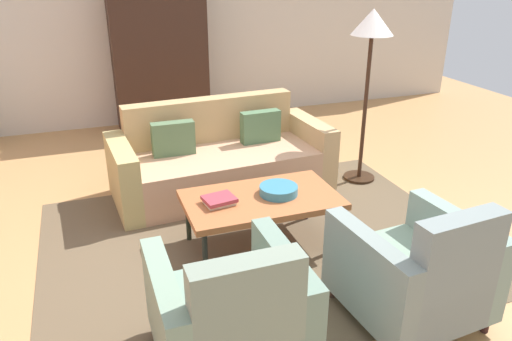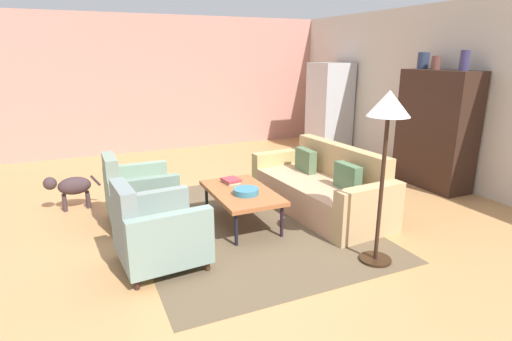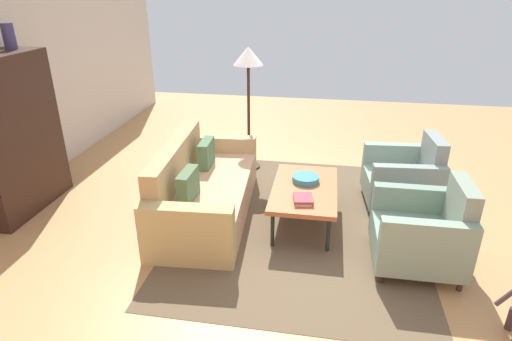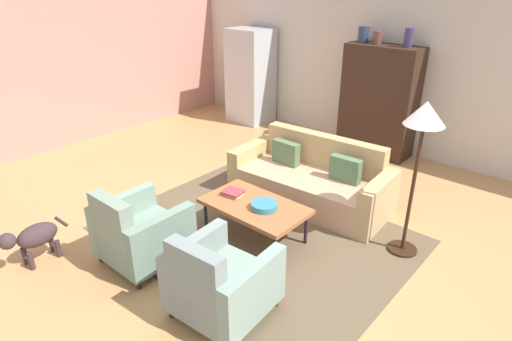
{
  "view_description": "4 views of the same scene",
  "coord_description": "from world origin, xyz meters",
  "px_view_note": "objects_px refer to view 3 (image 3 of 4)",
  "views": [
    {
      "loc": [
        -1.27,
        -3.3,
        2.14
      ],
      "look_at": [
        -0.1,
        -0.02,
        0.64
      ],
      "focal_mm": 34.58,
      "sensor_mm": 36.0,
      "label": 1
    },
    {
      "loc": [
        4.28,
        -1.84,
        2.04
      ],
      "look_at": [
        -0.04,
        0.1,
        0.68
      ],
      "focal_mm": 28.65,
      "sensor_mm": 36.0,
      "label": 2
    },
    {
      "loc": [
        -4.28,
        -0.26,
        2.5
      ],
      "look_at": [
        -0.04,
        0.47,
        0.58
      ],
      "focal_mm": 29.87,
      "sensor_mm": 36.0,
      "label": 3
    },
    {
      "loc": [
        2.75,
        -3.27,
        2.84
      ],
      "look_at": [
        -0.31,
        0.22,
        0.68
      ],
      "focal_mm": 30.05,
      "sensor_mm": 36.0,
      "label": 4
    }
  ],
  "objects_px": {
    "floor_lamp": "(248,68)",
    "coffee_table": "(305,190)",
    "cabinet": "(9,136)",
    "vase_small": "(9,36)",
    "book_stack": "(303,199)",
    "armchair_right": "(406,179)",
    "armchair_left": "(425,234)",
    "fruit_bowl": "(306,179)",
    "couch": "(201,191)"
  },
  "relations": [
    {
      "from": "armchair_right",
      "to": "cabinet",
      "type": "xyz_separation_m",
      "value": [
        -0.8,
        4.5,
        0.56
      ]
    },
    {
      "from": "armchair_right",
      "to": "fruit_bowl",
      "type": "xyz_separation_m",
      "value": [
        -0.46,
        1.17,
        0.13
      ]
    },
    {
      "from": "book_stack",
      "to": "vase_small",
      "type": "bearing_deg",
      "value": 81.63
    },
    {
      "from": "book_stack",
      "to": "cabinet",
      "type": "xyz_separation_m",
      "value": [
        0.14,
        3.34,
        0.43
      ]
    },
    {
      "from": "armchair_left",
      "to": "couch",
      "type": "bearing_deg",
      "value": 75.44
    },
    {
      "from": "vase_small",
      "to": "coffee_table",
      "type": "bearing_deg",
      "value": -92.61
    },
    {
      "from": "coffee_table",
      "to": "floor_lamp",
      "type": "bearing_deg",
      "value": 31.88
    },
    {
      "from": "armchair_right",
      "to": "fruit_bowl",
      "type": "distance_m",
      "value": 1.26
    },
    {
      "from": "coffee_table",
      "to": "floor_lamp",
      "type": "xyz_separation_m",
      "value": [
        1.43,
        0.89,
        1.04
      ]
    },
    {
      "from": "couch",
      "to": "floor_lamp",
      "type": "relative_size",
      "value": 1.25
    },
    {
      "from": "vase_small",
      "to": "floor_lamp",
      "type": "relative_size",
      "value": 0.16
    },
    {
      "from": "coffee_table",
      "to": "floor_lamp",
      "type": "height_order",
      "value": "floor_lamp"
    },
    {
      "from": "coffee_table",
      "to": "cabinet",
      "type": "bearing_deg",
      "value": 93.39
    },
    {
      "from": "coffee_table",
      "to": "fruit_bowl",
      "type": "bearing_deg",
      "value": -0.0
    },
    {
      "from": "coffee_table",
      "to": "book_stack",
      "type": "relative_size",
      "value": 4.68
    },
    {
      "from": "fruit_bowl",
      "to": "floor_lamp",
      "type": "relative_size",
      "value": 0.18
    },
    {
      "from": "fruit_bowl",
      "to": "vase_small",
      "type": "bearing_deg",
      "value": 89.88
    },
    {
      "from": "fruit_bowl",
      "to": "cabinet",
      "type": "relative_size",
      "value": 0.17
    },
    {
      "from": "armchair_right",
      "to": "book_stack",
      "type": "bearing_deg",
      "value": 124.51
    },
    {
      "from": "armchair_left",
      "to": "book_stack",
      "type": "xyz_separation_m",
      "value": [
        0.26,
        1.16,
        0.12
      ]
    },
    {
      "from": "floor_lamp",
      "to": "vase_small",
      "type": "bearing_deg",
      "value": 117.56
    },
    {
      "from": "cabinet",
      "to": "vase_small",
      "type": "height_order",
      "value": "vase_small"
    },
    {
      "from": "armchair_right",
      "to": "fruit_bowl",
      "type": "relative_size",
      "value": 2.91
    },
    {
      "from": "coffee_table",
      "to": "cabinet",
      "type": "relative_size",
      "value": 0.67
    },
    {
      "from": "floor_lamp",
      "to": "book_stack",
      "type": "bearing_deg",
      "value": -153.2
    },
    {
      "from": "couch",
      "to": "vase_small",
      "type": "bearing_deg",
      "value": -97.99
    },
    {
      "from": "armchair_left",
      "to": "floor_lamp",
      "type": "distance_m",
      "value": 3.09
    },
    {
      "from": "couch",
      "to": "floor_lamp",
      "type": "distance_m",
      "value": 1.87
    },
    {
      "from": "coffee_table",
      "to": "armchair_right",
      "type": "relative_size",
      "value": 1.36
    },
    {
      "from": "coffee_table",
      "to": "armchair_left",
      "type": "bearing_deg",
      "value": -117.2
    },
    {
      "from": "armchair_left",
      "to": "book_stack",
      "type": "relative_size",
      "value": 3.43
    },
    {
      "from": "armchair_right",
      "to": "book_stack",
      "type": "height_order",
      "value": "armchair_right"
    },
    {
      "from": "couch",
      "to": "cabinet",
      "type": "relative_size",
      "value": 1.2
    },
    {
      "from": "armchair_left",
      "to": "armchair_right",
      "type": "xyz_separation_m",
      "value": [
        1.2,
        0.0,
        0.0
      ]
    },
    {
      "from": "coffee_table",
      "to": "fruit_bowl",
      "type": "distance_m",
      "value": 0.16
    },
    {
      "from": "armchair_right",
      "to": "vase_small",
      "type": "bearing_deg",
      "value": 91.16
    },
    {
      "from": "coffee_table",
      "to": "vase_small",
      "type": "bearing_deg",
      "value": 87.39
    },
    {
      "from": "fruit_bowl",
      "to": "book_stack",
      "type": "height_order",
      "value": "fruit_bowl"
    },
    {
      "from": "couch",
      "to": "coffee_table",
      "type": "height_order",
      "value": "couch"
    },
    {
      "from": "couch",
      "to": "fruit_bowl",
      "type": "bearing_deg",
      "value": 93.46
    },
    {
      "from": "armchair_left",
      "to": "book_stack",
      "type": "height_order",
      "value": "armchair_left"
    },
    {
      "from": "cabinet",
      "to": "couch",
      "type": "bearing_deg",
      "value": -84.9
    },
    {
      "from": "vase_small",
      "to": "armchair_left",
      "type": "bearing_deg",
      "value": -99.48
    },
    {
      "from": "couch",
      "to": "armchair_left",
      "type": "relative_size",
      "value": 2.45
    },
    {
      "from": "armchair_right",
      "to": "floor_lamp",
      "type": "height_order",
      "value": "floor_lamp"
    },
    {
      "from": "floor_lamp",
      "to": "coffee_table",
      "type": "bearing_deg",
      "value": -148.12
    },
    {
      "from": "cabinet",
      "to": "vase_small",
      "type": "distance_m",
      "value": 1.1
    },
    {
      "from": "coffee_table",
      "to": "book_stack",
      "type": "bearing_deg",
      "value": -179.27
    },
    {
      "from": "armchair_left",
      "to": "fruit_bowl",
      "type": "xyz_separation_m",
      "value": [
        0.74,
        1.17,
        0.13
      ]
    },
    {
      "from": "armchair_right",
      "to": "couch",
      "type": "bearing_deg",
      "value": 99.97
    }
  ]
}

